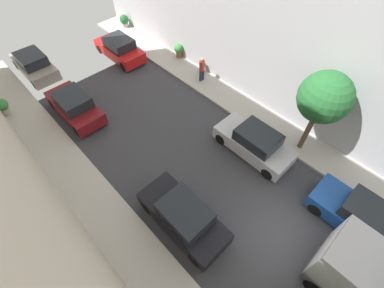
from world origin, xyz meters
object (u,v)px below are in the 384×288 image
parked_car_left_4 (34,65)px  parked_car_right_3 (254,143)px  pedestrian (202,69)px  parked_car_left_2 (184,216)px  potted_plant_3 (2,106)px  potted_plant_0 (179,50)px  parked_car_right_2 (363,218)px  parked_car_right_4 (120,49)px  potted_plant_4 (202,66)px  street_tree_1 (325,98)px  parked_car_left_3 (75,106)px  potted_plant_2 (124,20)px

parked_car_left_4 → parked_car_right_3: size_ratio=1.00×
parked_car_right_3 → pedestrian: size_ratio=2.44×
parked_car_left_2 → potted_plant_3: parked_car_left_2 is taller
parked_car_left_2 → parked_car_left_4: same height
parked_car_left_4 → pedestrian: bearing=-48.5°
parked_car_right_3 → potted_plant_0: size_ratio=4.13×
parked_car_right_2 → parked_car_right_4: same height
parked_car_right_3 → potted_plant_4: bearing=66.3°
parked_car_left_4 → street_tree_1: street_tree_1 is taller
parked_car_left_3 → potted_plant_0: parked_car_left_3 is taller
pedestrian → potted_plant_4: 1.01m
parked_car_right_2 → street_tree_1: size_ratio=0.90×
parked_car_right_3 → potted_plant_3: bearing=125.3°
street_tree_1 → potted_plant_3: size_ratio=4.29×
potted_plant_0 → potted_plant_4: potted_plant_0 is taller
parked_car_left_2 → pedestrian: bearing=40.4°
parked_car_left_4 → potted_plant_3: parked_car_left_4 is taller
parked_car_left_2 → parked_car_left_4: 15.21m
parked_car_left_2 → potted_plant_2: parked_car_left_2 is taller
parked_car_right_2 → pedestrian: bearing=79.1°
pedestrian → parked_car_right_2: bearing=-100.9°
potted_plant_2 → pedestrian: bearing=-93.1°
parked_car_right_2 → parked_car_right_4: bearing=90.0°
parked_car_right_4 → potted_plant_2: 4.48m
parked_car_right_3 → parked_car_left_4: bearing=110.0°
potted_plant_0 → potted_plant_3: (-11.55, 2.68, 0.02)m
parked_car_right_4 → potted_plant_4: (2.96, -5.70, -0.10)m
parked_car_right_4 → potted_plant_3: bearing=-176.9°
street_tree_1 → potted_plant_4: street_tree_1 is taller
parked_car_left_2 → parked_car_right_3: size_ratio=1.00×
parked_car_left_4 → parked_car_right_4: size_ratio=1.00×
parked_car_right_4 → potted_plant_2: size_ratio=4.24×
parked_car_right_3 → pedestrian: 6.56m
parked_car_left_4 → potted_plant_2: parked_car_left_4 is taller
parked_car_left_2 → pedestrian: 10.10m
parked_car_left_2 → potted_plant_0: 12.87m
parked_car_right_2 → potted_plant_2: bearing=82.6°
pedestrian → parked_car_right_4: bearing=110.0°
pedestrian → street_tree_1: street_tree_1 is taller
parked_car_right_3 → parked_car_right_4: same height
potted_plant_3 → potted_plant_4: (11.44, -5.24, -0.15)m
parked_car_left_3 → street_tree_1: 13.37m
potted_plant_3 → parked_car_right_3: bearing=-54.7°
parked_car_left_3 → street_tree_1: street_tree_1 is taller
parked_car_right_3 → parked_car_right_4: 12.43m
potted_plant_2 → parked_car_right_3: bearing=-100.0°
parked_car_right_2 → parked_car_left_3: bearing=110.0°
potted_plant_0 → potted_plant_3: bearing=167.0°
parked_car_right_2 → potted_plant_3: 19.61m
street_tree_1 → potted_plant_4: (0.92, 8.37, -2.97)m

